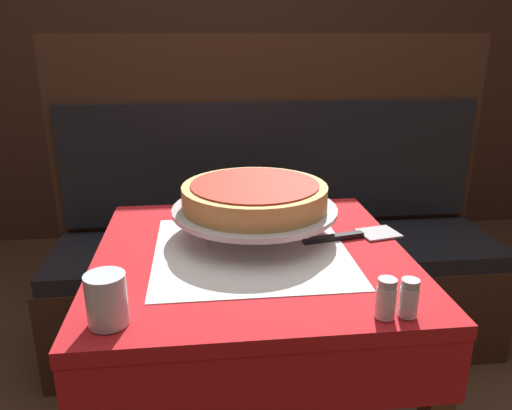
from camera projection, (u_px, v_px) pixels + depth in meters
dining_table_front at (251, 291)px, 1.19m from camera, size 0.71×0.71×0.73m
dining_table_rear at (262, 149)px, 2.64m from camera, size 0.75×0.75×0.73m
booth_bench at (276, 261)px, 2.00m from camera, size 1.73×0.50×1.21m
back_wall_panel at (216, 35)px, 2.85m from camera, size 6.00×0.04×2.40m
pizza_pan_stand at (255, 211)px, 1.23m from camera, size 0.41×0.41×0.07m
deep_dish_pizza at (255, 195)px, 1.21m from camera, size 0.35×0.35×0.06m
pizza_server at (353, 235)px, 1.23m from camera, size 0.26×0.10×0.01m
water_glass_near at (107, 299)px, 0.85m from camera, size 0.07×0.07×0.09m
salt_shaker at (386, 299)px, 0.87m from camera, size 0.03×0.03×0.07m
pepper_shaker at (409, 298)px, 0.88m from camera, size 0.03×0.03×0.07m
napkin_holder at (215, 193)px, 1.43m from camera, size 0.10×0.05×0.09m
condiment_caddy at (262, 124)px, 2.53m from camera, size 0.12×0.12×0.18m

